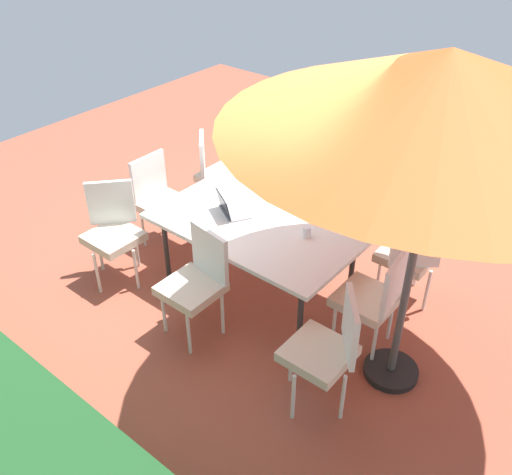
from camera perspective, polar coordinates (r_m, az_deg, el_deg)
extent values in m
cube|color=#9E4C38|center=(5.51, 0.00, -5.16)|extent=(10.00, 10.00, 0.02)
cube|color=#1E4C23|center=(4.12, -24.38, -17.49)|extent=(6.30, 0.62, 0.90)
cube|color=white|center=(5.08, 0.00, 1.19)|extent=(1.89, 1.10, 0.04)
cylinder|color=#333333|center=(5.21, 9.63, -3.38)|extent=(0.05, 0.05, 0.70)
cylinder|color=#333333|center=(5.97, -3.49, 2.50)|extent=(0.05, 0.05, 0.70)
cylinder|color=#333333|center=(4.67, 4.50, -8.10)|extent=(0.05, 0.05, 0.70)
cylinder|color=#333333|center=(5.51, -9.08, -0.95)|extent=(0.05, 0.05, 0.70)
cylinder|color=#4C4C4C|center=(4.01, 15.81, -0.67)|extent=(0.06, 0.06, 2.56)
cone|color=orange|center=(3.52, 18.62, 14.01)|extent=(2.71, 2.71, 0.48)
cylinder|color=black|center=(4.81, 13.46, -12.95)|extent=(0.44, 0.44, 0.06)
cube|color=beige|center=(5.49, -14.20, -0.02)|extent=(0.46, 0.46, 0.08)
cube|color=white|center=(5.53, -14.47, 3.46)|extent=(0.32, 0.35, 0.45)
cylinder|color=white|center=(5.52, -15.76, -3.50)|extent=(0.03, 0.03, 0.45)
cylinder|color=white|center=(5.48, -12.03, -3.20)|extent=(0.03, 0.03, 0.45)
cylinder|color=white|center=(5.81, -15.51, -1.35)|extent=(0.03, 0.03, 0.45)
cylinder|color=white|center=(5.77, -11.98, -1.04)|extent=(0.03, 0.03, 0.45)
cube|color=beige|center=(5.27, 15.02, -1.76)|extent=(0.46, 0.46, 0.08)
cube|color=white|center=(4.96, 15.98, -0.72)|extent=(0.36, 0.31, 0.45)
cylinder|color=white|center=(5.61, 16.01, -2.86)|extent=(0.03, 0.03, 0.45)
cylinder|color=white|center=(5.52, 12.41, -2.90)|extent=(0.03, 0.03, 0.45)
cylinder|color=white|center=(5.34, 16.89, -5.19)|extent=(0.03, 0.03, 0.45)
cylinder|color=white|center=(5.25, 13.11, -5.27)|extent=(0.03, 0.03, 0.45)
cube|color=beige|center=(5.72, 4.64, 2.58)|extent=(0.46, 0.46, 0.08)
cube|color=white|center=(5.43, 3.73, 3.97)|extent=(0.44, 0.10, 0.45)
cylinder|color=white|center=(5.94, 6.87, 0.69)|extent=(0.03, 0.03, 0.45)
cylinder|color=white|center=(6.07, 3.82, 1.69)|extent=(0.03, 0.03, 0.45)
cylinder|color=white|center=(5.67, 5.27, -1.02)|extent=(0.03, 0.03, 0.45)
cylinder|color=white|center=(5.81, 2.12, 0.06)|extent=(0.03, 0.03, 0.45)
cube|color=beige|center=(4.70, 11.05, -6.14)|extent=(0.46, 0.46, 0.08)
cube|color=white|center=(4.49, 13.87, -4.44)|extent=(0.09, 0.44, 0.45)
cylinder|color=white|center=(5.05, 9.66, -6.61)|extent=(0.03, 0.03, 0.45)
cylinder|color=white|center=(4.80, 7.86, -9.02)|extent=(0.03, 0.03, 0.45)
cylinder|color=white|center=(4.97, 13.46, -7.99)|extent=(0.03, 0.03, 0.45)
cylinder|color=white|center=(4.71, 11.85, -10.54)|extent=(0.03, 0.03, 0.45)
cube|color=beige|center=(4.75, -6.59, -5.16)|extent=(0.46, 0.46, 0.08)
cube|color=white|center=(4.68, -4.75, -1.57)|extent=(0.44, 0.10, 0.45)
cylinder|color=white|center=(4.96, -9.32, -7.41)|extent=(0.03, 0.03, 0.45)
cylinder|color=white|center=(4.74, -6.81, -9.59)|extent=(0.03, 0.03, 0.45)
cylinder|color=white|center=(5.11, -6.00, -5.64)|extent=(0.03, 0.03, 0.45)
cylinder|color=white|center=(4.89, -3.41, -7.66)|extent=(0.03, 0.03, 0.45)
cube|color=beige|center=(5.90, -9.18, 3.25)|extent=(0.46, 0.46, 0.08)
cube|color=white|center=(5.91, -10.82, 6.10)|extent=(0.04, 0.44, 0.45)
cylinder|color=white|center=(5.83, -9.02, -0.26)|extent=(0.03, 0.03, 0.45)
cylinder|color=white|center=(6.03, -6.55, 1.25)|extent=(0.03, 0.03, 0.45)
cylinder|color=white|center=(6.06, -11.36, 0.96)|extent=(0.03, 0.03, 0.45)
cylinder|color=white|center=(6.25, -8.90, 2.37)|extent=(0.03, 0.03, 0.45)
cube|color=beige|center=(4.20, 6.30, -11.55)|extent=(0.46, 0.46, 0.08)
cube|color=white|center=(4.05, 9.53, -8.86)|extent=(0.31, 0.37, 0.45)
cylinder|color=white|center=(4.50, 3.56, -12.28)|extent=(0.03, 0.03, 0.45)
cylinder|color=white|center=(4.27, 3.79, -15.80)|extent=(0.03, 0.03, 0.45)
cylinder|color=white|center=(4.54, 8.20, -12.20)|extent=(0.03, 0.03, 0.45)
cylinder|color=white|center=(4.30, 8.76, -15.68)|extent=(0.03, 0.03, 0.45)
cube|color=beige|center=(6.37, -3.42, 6.14)|extent=(0.46, 0.46, 0.08)
cube|color=white|center=(6.25, -5.45, 8.20)|extent=(0.33, 0.35, 0.45)
cylinder|color=white|center=(6.34, -1.69, 3.32)|extent=(0.03, 0.03, 0.45)
cylinder|color=white|center=(6.65, -1.82, 4.91)|extent=(0.03, 0.03, 0.45)
cylinder|color=white|center=(6.34, -4.94, 3.20)|extent=(0.03, 0.03, 0.45)
cylinder|color=white|center=(6.65, -4.93, 4.80)|extent=(0.03, 0.03, 0.45)
cube|color=gray|center=(5.23, -2.15, 2.60)|extent=(0.39, 0.35, 0.02)
cube|color=black|center=(5.14, -3.34, 3.40)|extent=(0.30, 0.21, 0.20)
cylinder|color=white|center=(4.89, 5.17, 0.58)|extent=(0.07, 0.07, 0.10)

